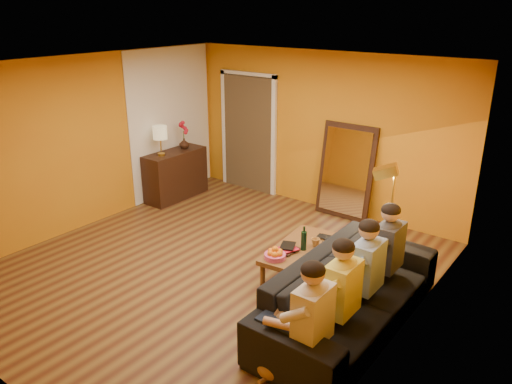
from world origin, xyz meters
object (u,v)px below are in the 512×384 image
Objects in this scene: coffee_table at (302,262)px; person_mid_left at (342,297)px; person_far_right at (388,254)px; wine_bottle at (304,238)px; sideboard at (176,175)px; table_lamp at (161,141)px; mirror_frame at (346,171)px; dog at (279,344)px; laptop at (329,240)px; floor_lamp at (390,224)px; vase at (184,143)px; person_mid_right at (367,274)px; sofa at (350,293)px; person_far_left at (313,324)px; tumbler at (316,242)px.

person_mid_left reaches higher than coffee_table.
person_far_right is 1.03m from wine_bottle.
table_lamp reaches higher than sideboard.
sideboard is (-2.79, -1.08, -0.34)m from mirror_frame.
laptop is (-0.59, 1.98, 0.13)m from dog.
mirror_frame reaches higher than person_mid_left.
floor_lamp reaches higher than wine_bottle.
mirror_frame is 2.92m from vase.
person_mid_right is 1.00× the size of person_far_right.
floor_lamp is at bearing 112.00° from person_far_right.
person_mid_right is at bearing -28.19° from coffee_table.
sideboard is 4.82m from person_mid_left.
person_far_right is (1.07, 0.11, 0.40)m from coffee_table.
laptop is (0.18, 0.35, 0.22)m from coffee_table.
sideboard is 6.38× the size of vase.
table_lamp is 0.42× the size of person_far_right.
person_mid_left is 1.00× the size of person_far_right.
dog is 1.79m from person_far_right.
person_mid_left reaches higher than sofa.
coffee_table is at bearing 157.65° from person_mid_right.
coffee_table is at bearing 137.24° from person_mid_left.
person_far_left is at bearing -90.00° from person_mid_right.
person_far_right is at bearing -0.62° from tumbler.
person_far_right reaches higher than vase.
person_far_left is at bearing -73.62° from laptop.
sideboard is at bearing 160.12° from laptop.
floor_lamp is 1.68m from person_mid_left.
person_mid_left is 3.57× the size of laptop.
floor_lamp is 1.18× the size of person_far_right.
laptop is at bearing -14.94° from vase.
table_lamp is at bearing 152.56° from person_far_left.
sofa is at bearing 106.11° from person_mid_left.
dog is 0.50× the size of person_mid_left.
dog is at bearing 171.11° from sofa.
person_far_left is (1.07, -1.54, 0.40)m from coffee_table.
coffee_table is at bearing 124.81° from person_far_left.
mirror_frame is 3.01m from sideboard.
mirror_frame reaches higher than vase.
mirror_frame is 4.90× the size of wine_bottle.
mirror_frame reaches higher than sofa.
person_mid_left is at bearing -65.24° from laptop.
person_mid_left is (4.37, -1.72, -0.49)m from table_lamp.
person_far_right is at bearing -87.03° from floor_lamp.
person_far_right is at bearing 8.89° from wine_bottle.
wine_bottle is (-1.02, 0.39, -0.03)m from person_mid_right.
person_far_left is 3.94× the size of wine_bottle.
laptop is (0.13, 0.40, -0.14)m from wine_bottle.
sofa is (4.24, -1.27, -0.73)m from table_lamp.
coffee_table is at bearing 106.45° from dog.
person_far_left is (0.30, 0.09, 0.30)m from dog.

